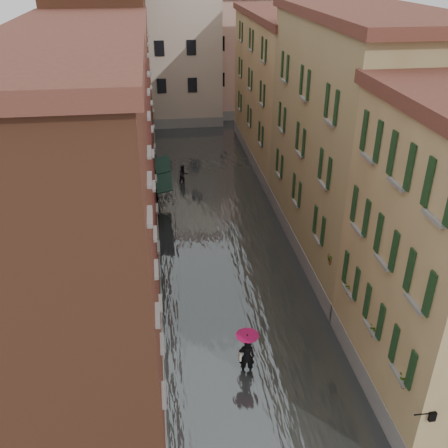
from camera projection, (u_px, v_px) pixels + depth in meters
ground at (256, 363)px, 21.76m from camera, size 120.00×120.00×0.00m
floodwater at (219, 222)px, 33.05m from camera, size 10.00×60.00×0.20m
building_left_near at (61, 278)px, 16.10m from camera, size 6.00×8.00×13.00m
building_left_mid at (94, 162)px, 25.81m from camera, size 6.00×14.00×12.50m
building_left_far at (111, 83)px, 38.53m from camera, size 6.00×16.00×14.00m
building_right_mid at (354, 145)px, 27.34m from camera, size 6.00×14.00×13.00m
building_right_far at (286, 93)px, 40.78m from camera, size 6.00×16.00×11.50m
building_end_cream at (159, 56)px, 51.45m from camera, size 12.00×9.00×13.00m
building_end_pink at (242, 56)px, 54.49m from camera, size 10.00×9.00×12.00m
awning_near at (163, 184)px, 32.73m from camera, size 1.09×3.04×2.80m
awning_far at (162, 166)px, 35.55m from camera, size 1.09×3.21×2.80m
wall_lantern at (431, 415)px, 15.61m from camera, size 0.71×0.22×0.35m
window_planters at (364, 303)px, 19.85m from camera, size 0.59×8.47×0.84m
pedestrian_main at (247, 350)px, 20.68m from camera, size 0.99×0.99×2.06m
pedestrian_far at (183, 175)px, 38.30m from camera, size 0.97×0.88×1.62m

